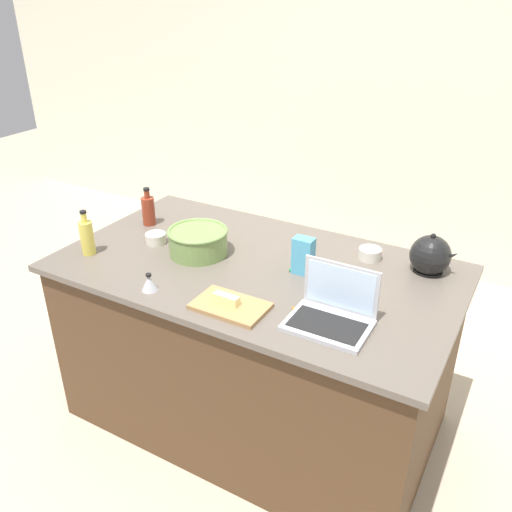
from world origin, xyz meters
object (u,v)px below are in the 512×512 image
mixing_bowl_large (198,241)px  kitchen_timer (149,283)px  cutting_board (230,306)px  ramekin_medium (156,238)px  kettle (430,256)px  ramekin_small (370,254)px  bottle_soy (148,210)px  candy_bag (303,256)px  butter_stick_left (226,299)px  laptop (332,312)px  bottle_oil (87,237)px

mixing_bowl_large → kitchen_timer: bearing=-87.5°
cutting_board → mixing_bowl_large: bearing=139.5°
ramekin_medium → kitchen_timer: 0.45m
kettle → ramekin_small: size_ratio=2.03×
bottle_soy → ramekin_small: bearing=9.7°
kitchen_timer → candy_bag: bearing=42.4°
butter_stick_left → laptop: bearing=14.3°
candy_bag → mixing_bowl_large: bearing=-171.9°
mixing_bowl_large → ramekin_small: mixing_bowl_large is taller
laptop → bottle_oil: (-1.23, -0.03, 0.04)m
cutting_board → kettle: bearing=48.7°
butter_stick_left → ramekin_medium: (-0.62, 0.32, -0.01)m
mixing_bowl_large → butter_stick_left: 0.49m
bottle_oil → ramekin_medium: bottle_oil is taller
bottle_oil → candy_bag: bearing=19.0°
ramekin_medium → kettle: bearing=16.7°
bottle_soy → candy_bag: (0.94, -0.08, 0.00)m
cutting_board → ramekin_medium: 0.71m
bottle_soy → kitchen_timer: bearing=-50.2°
kettle → butter_stick_left: kettle is taller
bottle_oil → kettle: size_ratio=1.03×
laptop → butter_stick_left: bearing=-165.7°
laptop → candy_bag: 0.40m
bottle_oil → mixing_bowl_large: bearing=29.8°
bottle_oil → butter_stick_left: bottle_oil is taller
ramekin_small → candy_bag: 0.35m
bottle_oil → kettle: bottle_oil is taller
butter_stick_left → bottle_soy: bearing=148.7°
kettle → mixing_bowl_large: bearing=-159.9°
ramekin_small → ramekin_medium: (-0.97, -0.36, -0.00)m
mixing_bowl_large → ramekin_medium: mixing_bowl_large is taller
laptop → candy_bag: (-0.26, 0.30, 0.04)m
bottle_soy → cutting_board: (0.81, -0.48, -0.07)m
kettle → candy_bag: bearing=-148.9°
bottle_soy → ramekin_medium: 0.25m
laptop → ramekin_small: laptop is taller
bottle_oil → ramekin_small: bottle_oil is taller
mixing_bowl_large → ramekin_medium: bearing=-177.5°
ramekin_small → ramekin_medium: 1.04m
mixing_bowl_large → kitchen_timer: (0.02, -0.38, -0.03)m
mixing_bowl_large → candy_bag: bearing=8.1°
bottle_oil → kettle: (1.45, 0.62, -0.01)m
bottle_soy → kitchen_timer: 0.69m
bottle_oil → ramekin_small: size_ratio=2.09×
kettle → cutting_board: 0.92m
bottle_oil → cutting_board: bottle_oil is taller
mixing_bowl_large → ramekin_medium: (-0.25, -0.01, -0.04)m
mixing_bowl_large → ramekin_small: 0.81m
bottle_oil → ramekin_medium: 0.33m
ramekin_medium → kitchen_timer: kitchen_timer is taller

